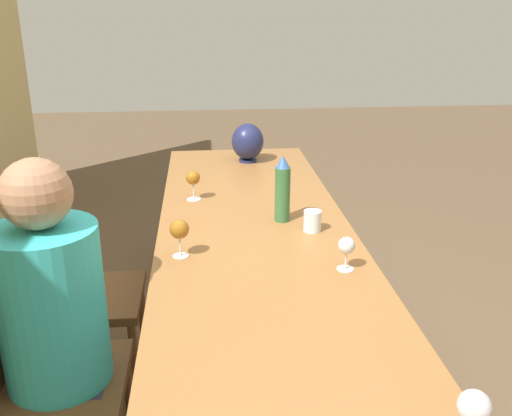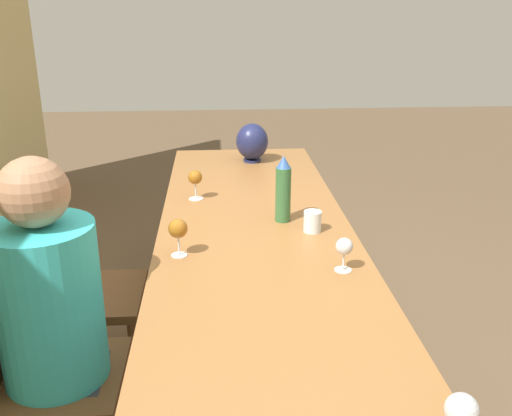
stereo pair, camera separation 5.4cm
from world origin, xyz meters
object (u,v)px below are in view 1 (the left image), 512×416
object	(u,v)px
wine_glass_3	(179,230)
chair_near	(40,372)
wine_glass_0	(193,179)
water_bottle	(282,190)
person_near	(58,325)
wine_glass_2	(346,247)
water_tumbler	(312,221)
wine_glass_1	(474,408)
chair_far	(75,289)
vase	(248,142)

from	to	relation	value
wine_glass_3	chair_near	xyz separation A→B (m)	(-0.27, 0.48, -0.39)
wine_glass_3	wine_glass_0	bearing A→B (deg)	-4.03
water_bottle	person_near	xyz separation A→B (m)	(-0.60, 0.83, -0.25)
wine_glass_3	chair_near	size ratio (longest dim) A/B	0.17
wine_glass_0	person_near	distance (m)	1.04
wine_glass_2	person_near	distance (m)	1.02
water_bottle	water_tumbler	bearing A→B (deg)	-139.94
wine_glass_3	water_bottle	bearing A→B (deg)	-52.62
water_bottle	wine_glass_0	world-z (taller)	water_bottle
wine_glass_3	wine_glass_1	bearing A→B (deg)	-147.79
chair_far	person_near	size ratio (longest dim) A/B	0.72
water_tumbler	chair_near	bearing A→B (deg)	114.81
vase	wine_glass_2	distance (m)	1.49
water_tumbler	wine_glass_3	xyz separation A→B (m)	(-0.20, 0.54, 0.06)
chair_near	person_near	world-z (taller)	person_near
chair_near	wine_glass_3	bearing A→B (deg)	-60.56
chair_far	person_near	xyz separation A→B (m)	(-0.59, -0.08, 0.18)
water_tumbler	chair_near	size ratio (longest dim) A/B	0.10
person_near	water_tumbler	bearing A→B (deg)	-63.32
water_tumbler	chair_near	world-z (taller)	chair_near
wine_glass_1	chair_far	size ratio (longest dim) A/B	0.16
water_bottle	wine_glass_2	distance (m)	0.53
chair_far	water_bottle	bearing A→B (deg)	-89.19
chair_near	chair_far	xyz separation A→B (m)	(0.59, 0.00, 0.00)
wine_glass_2	chair_near	distance (m)	1.14
wine_glass_2	person_near	bearing A→B (deg)	96.07
wine_glass_1	chair_far	distance (m)	1.81
vase	wine_glass_0	distance (m)	0.73
water_bottle	chair_near	bearing A→B (deg)	123.36
water_tumbler	chair_far	size ratio (longest dim) A/B	0.10
water_tumbler	wine_glass_1	size ratio (longest dim) A/B	0.63
water_bottle	chair_far	bearing A→B (deg)	90.81
wine_glass_0	wine_glass_2	world-z (taller)	wine_glass_0
water_tumbler	water_bottle	bearing A→B (deg)	40.06
wine_glass_0	wine_glass_3	xyz separation A→B (m)	(-0.64, 0.05, 0.00)
vase	chair_far	size ratio (longest dim) A/B	0.26
water_bottle	wine_glass_3	world-z (taller)	water_bottle
water_bottle	wine_glass_1	xyz separation A→B (m)	(-1.36, -0.22, -0.04)
vase	chair_near	xyz separation A→B (m)	(-1.57, 0.85, -0.40)
wine_glass_1	wine_glass_2	size ratio (longest dim) A/B	1.12
water_bottle	water_tumbler	xyz separation A→B (m)	(-0.13, -0.11, -0.10)
wine_glass_1	chair_near	distance (m)	1.42
wine_glass_1	person_near	bearing A→B (deg)	54.17
wine_glass_0	person_near	world-z (taller)	person_near
water_bottle	wine_glass_3	size ratio (longest dim) A/B	1.99
wine_glass_3	chair_far	bearing A→B (deg)	56.79
water_bottle	person_near	world-z (taller)	person_near
vase	person_near	distance (m)	1.76
vase	wine_glass_1	world-z (taller)	vase
wine_glass_0	wine_glass_1	xyz separation A→B (m)	(-1.68, -0.61, -0.01)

